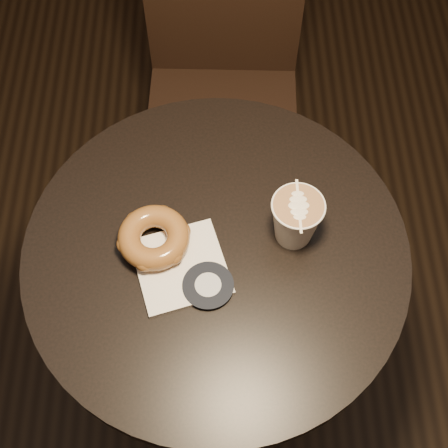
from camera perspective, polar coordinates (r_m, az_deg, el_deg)
The scene contains 5 objects.
cafe_table at distance 1.30m, azimuth -0.64°, elevation -6.21°, with size 0.70×0.70×0.75m.
chair at distance 1.65m, azimuth -0.10°, elevation 14.37°, with size 0.41×0.41×0.99m.
pastry_bag at distance 1.10m, azimuth -3.94°, elevation -3.91°, with size 0.15×0.15×0.01m, color white.
doughnut at distance 1.11m, azimuth -6.44°, elevation -1.23°, with size 0.13×0.13×0.04m, color brown.
latte_cup at distance 1.10m, azimuth 6.57°, elevation 0.35°, with size 0.09×0.09×0.10m, color white, non-canonical shape.
Camera 1 is at (0.01, -0.51, 1.75)m, focal length 50.00 mm.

